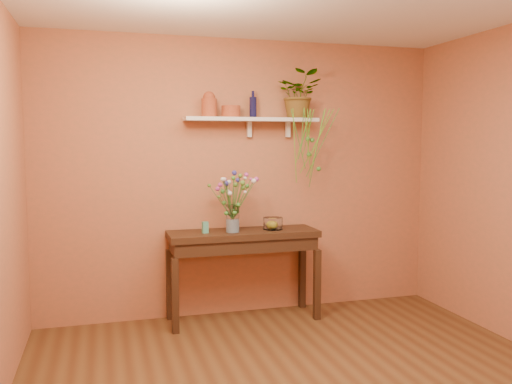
# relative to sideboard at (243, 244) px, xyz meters

# --- Properties ---
(room) EXTENTS (4.04, 4.04, 2.70)m
(room) POSITION_rel_sideboard_xyz_m (0.07, -1.75, 0.61)
(room) COLOR brown
(room) RESTS_ON ground
(sideboard) EXTENTS (1.42, 0.46, 0.86)m
(sideboard) POSITION_rel_sideboard_xyz_m (0.00, 0.00, 0.00)
(sideboard) COLOR #381E12
(sideboard) RESTS_ON ground
(wall_shelf) EXTENTS (1.30, 0.24, 0.19)m
(wall_shelf) POSITION_rel_sideboard_xyz_m (0.13, 0.12, 1.18)
(wall_shelf) COLOR white
(wall_shelf) RESTS_ON room
(terracotta_jug) EXTENTS (0.18, 0.18, 0.24)m
(terracotta_jug) POSITION_rel_sideboard_xyz_m (-0.30, 0.11, 1.31)
(terracotta_jug) COLOR #A54D2C
(terracotta_jug) RESTS_ON wall_shelf
(terracotta_pot) EXTENTS (0.23, 0.23, 0.11)m
(terracotta_pot) POSITION_rel_sideboard_xyz_m (-0.09, 0.12, 1.26)
(terracotta_pot) COLOR #A54D2C
(terracotta_pot) RESTS_ON wall_shelf
(blue_bottle) EXTENTS (0.09, 0.09, 0.26)m
(blue_bottle) POSITION_rel_sideboard_xyz_m (0.14, 0.15, 1.30)
(blue_bottle) COLOR #101037
(blue_bottle) RESTS_ON wall_shelf
(spider_plant) EXTENTS (0.52, 0.49, 0.47)m
(spider_plant) POSITION_rel_sideboard_xyz_m (0.61, 0.13, 1.43)
(spider_plant) COLOR #397A29
(spider_plant) RESTS_ON wall_shelf
(plant_fronds) EXTENTS (0.43, 0.31, 0.76)m
(plant_fronds) POSITION_rel_sideboard_xyz_m (0.67, -0.03, 0.94)
(plant_fronds) COLOR #397A29
(plant_fronds) RESTS_ON wall_shelf
(glass_vase) EXTENTS (0.13, 0.13, 0.26)m
(glass_vase) POSITION_rel_sideboard_xyz_m (-0.12, -0.05, 0.24)
(glass_vase) COLOR white
(glass_vase) RESTS_ON sideboard
(bouquet) EXTENTS (0.48, 0.38, 0.45)m
(bouquet) POSITION_rel_sideboard_xyz_m (-0.10, -0.05, 0.53)
(bouquet) COLOR #386B28
(bouquet) RESTS_ON glass_vase
(glass_bowl) EXTENTS (0.19, 0.19, 0.11)m
(glass_bowl) POSITION_rel_sideboard_xyz_m (0.30, 0.01, 0.18)
(glass_bowl) COLOR white
(glass_bowl) RESTS_ON sideboard
(lemon) EXTENTS (0.08, 0.08, 0.08)m
(lemon) POSITION_rel_sideboard_xyz_m (0.29, 0.00, 0.17)
(lemon) COLOR gold
(lemon) RESTS_ON glass_bowl
(carton) EXTENTS (0.06, 0.05, 0.11)m
(carton) POSITION_rel_sideboard_xyz_m (-0.37, -0.03, 0.18)
(carton) COLOR teal
(carton) RESTS_ON sideboard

